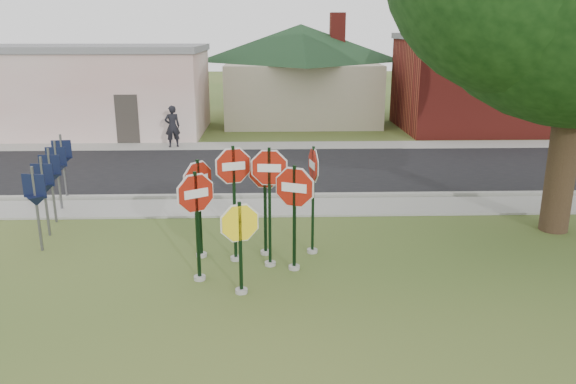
{
  "coord_description": "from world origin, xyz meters",
  "views": [
    {
      "loc": [
        0.32,
        -9.77,
        4.92
      ],
      "look_at": [
        0.68,
        2.0,
        1.5
      ],
      "focal_mm": 35.0,
      "sensor_mm": 36.0,
      "label": 1
    }
  ],
  "objects_px": {
    "stop_sign_left": "(197,212)",
    "stop_sign_yellow": "(240,238)",
    "pedestrian": "(172,126)",
    "stop_sign_center": "(270,190)"
  },
  "relations": [
    {
      "from": "stop_sign_left",
      "to": "stop_sign_yellow",
      "type": "bearing_deg",
      "value": -35.28
    },
    {
      "from": "stop_sign_left",
      "to": "pedestrian",
      "type": "relative_size",
      "value": 1.34
    },
    {
      "from": "stop_sign_yellow",
      "to": "stop_sign_left",
      "type": "height_order",
      "value": "stop_sign_left"
    },
    {
      "from": "stop_sign_yellow",
      "to": "stop_sign_left",
      "type": "bearing_deg",
      "value": 144.72
    },
    {
      "from": "stop_sign_center",
      "to": "pedestrian",
      "type": "xyz_separation_m",
      "value": [
        -4.16,
        12.61,
        -0.74
      ]
    },
    {
      "from": "stop_sign_left",
      "to": "pedestrian",
      "type": "height_order",
      "value": "stop_sign_left"
    },
    {
      "from": "stop_sign_yellow",
      "to": "pedestrian",
      "type": "relative_size",
      "value": 1.1
    },
    {
      "from": "stop_sign_center",
      "to": "stop_sign_yellow",
      "type": "relative_size",
      "value": 1.39
    },
    {
      "from": "stop_sign_yellow",
      "to": "stop_sign_left",
      "type": "xyz_separation_m",
      "value": [
        -0.88,
        0.62,
        0.34
      ]
    },
    {
      "from": "stop_sign_yellow",
      "to": "pedestrian",
      "type": "xyz_separation_m",
      "value": [
        -3.6,
        13.91,
        -0.18
      ]
    }
  ]
}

